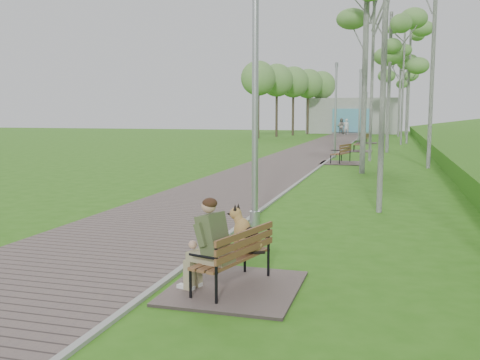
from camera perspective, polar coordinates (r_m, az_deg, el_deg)
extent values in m
plane|color=#316F15|center=(12.87, 2.21, -3.35)|extent=(120.00, 120.00, 0.00)
cube|color=#685754|center=(34.21, 7.89, 3.21)|extent=(3.50, 67.00, 0.04)
cube|color=#999993|center=(34.01, 10.82, 3.14)|extent=(0.10, 67.00, 0.05)
cube|color=#9E9E99|center=(63.46, 11.90, 6.72)|extent=(10.00, 5.00, 4.00)
cube|color=#5199B4|center=(60.87, 11.71, 6.24)|extent=(4.00, 0.20, 2.60)
cube|color=#685754|center=(7.31, -0.55, -11.41)|extent=(1.68, 1.87, 0.04)
cube|color=brown|center=(7.21, -0.94, -8.36)|extent=(0.79, 1.46, 0.04)
cube|color=brown|center=(7.03, 0.60, -6.63)|extent=(0.42, 1.36, 0.31)
cube|color=#685754|center=(25.46, 10.75, 1.80)|extent=(1.84, 2.04, 0.04)
cube|color=brown|center=(25.42, 10.66, 2.79)|extent=(0.83, 1.60, 0.04)
cube|color=brown|center=(25.32, 11.20, 3.39)|extent=(0.42, 1.49, 0.34)
cube|color=#685754|center=(33.60, 12.46, 3.04)|extent=(1.69, 1.87, 0.04)
cube|color=brown|center=(33.57, 12.39, 3.72)|extent=(0.48, 1.42, 0.04)
cube|color=brown|center=(33.56, 12.79, 4.14)|extent=(0.10, 1.41, 0.31)
cube|color=#685754|center=(42.71, 13.36, 3.86)|extent=(1.55, 1.73, 0.04)
cube|color=brown|center=(42.69, 13.31, 4.36)|extent=(0.71, 1.35, 0.03)
cube|color=brown|center=(42.62, 13.58, 4.66)|extent=(0.37, 1.26, 0.28)
cylinder|color=#A3A5AB|center=(11.13, 1.59, -4.16)|extent=(0.22, 0.22, 0.33)
cylinder|color=#A3A5AB|center=(10.92, 1.63, 9.06)|extent=(0.13, 0.13, 5.42)
cylinder|color=#A3A5AB|center=(28.57, 10.05, 2.64)|extent=(0.19, 0.19, 0.29)
cylinder|color=#A3A5AB|center=(28.49, 10.15, 7.13)|extent=(0.11, 0.11, 4.76)
cylinder|color=#A3A5AB|center=(28.59, 10.26, 11.99)|extent=(0.17, 0.17, 0.24)
cylinder|color=#A3A5AB|center=(45.27, 12.55, 4.25)|extent=(0.23, 0.23, 0.34)
cylinder|color=#A3A5AB|center=(45.22, 12.64, 7.62)|extent=(0.14, 0.14, 5.66)
cylinder|color=#A3A5AB|center=(45.34, 12.74, 11.27)|extent=(0.20, 0.20, 0.28)
cylinder|color=#A3A5AB|center=(63.13, 13.33, 4.98)|extent=(0.18, 0.18, 0.27)
cylinder|color=#A3A5AB|center=(63.09, 13.39, 6.92)|extent=(0.11, 0.11, 4.53)
cylinder|color=#A3A5AB|center=(63.13, 13.45, 9.02)|extent=(0.16, 0.16, 0.23)
imported|color=silver|center=(57.88, 11.26, 5.58)|extent=(0.71, 0.55, 1.73)
imported|color=#9F958B|center=(60.69, 10.72, 5.67)|extent=(0.90, 0.73, 1.75)
cylinder|color=silver|center=(13.08, 15.19, 14.71)|extent=(0.17, 0.17, 8.24)
cylinder|color=silver|center=(21.41, 13.23, 13.31)|extent=(0.19, 0.19, 9.41)
cylinder|color=silver|center=(24.31, 20.01, 14.96)|extent=(0.21, 0.21, 11.64)
cylinder|color=silver|center=(26.92, 13.94, 11.33)|extent=(0.18, 0.18, 8.79)
ellipsoid|color=#6CA04D|center=(27.28, 14.12, 17.23)|extent=(2.62, 2.62, 3.87)
cylinder|color=silver|center=(33.00, 15.62, 9.91)|extent=(0.18, 0.18, 8.14)
ellipsoid|color=#6CA04D|center=(33.24, 15.77, 14.40)|extent=(2.57, 2.57, 3.58)
cylinder|color=silver|center=(41.47, 16.99, 9.49)|extent=(0.16, 0.16, 8.48)
ellipsoid|color=#6CA04D|center=(41.68, 17.13, 13.22)|extent=(2.38, 2.38, 3.73)
cylinder|color=silver|center=(43.14, 17.55, 9.53)|extent=(0.15, 0.15, 8.73)
ellipsoid|color=#6CA04D|center=(43.36, 17.70, 13.22)|extent=(2.23, 2.23, 3.84)
cylinder|color=silver|center=(55.47, 16.68, 8.92)|extent=(0.20, 0.20, 8.63)
ellipsoid|color=#6CA04D|center=(55.64, 16.79, 11.76)|extent=(2.91, 2.91, 3.80)
cylinder|color=silver|center=(58.32, 17.39, 8.43)|extent=(0.18, 0.18, 7.90)
ellipsoid|color=#6CA04D|center=(58.45, 17.49, 10.91)|extent=(2.63, 2.63, 3.47)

